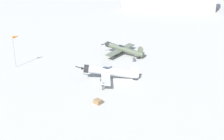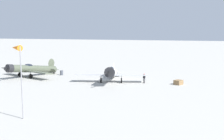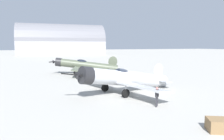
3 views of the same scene
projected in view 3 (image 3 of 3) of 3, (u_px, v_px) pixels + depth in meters
name	position (u px, v px, depth m)	size (l,w,h in m)	color
ground_plane	(129.00, 92.00, 21.44)	(400.00, 400.00, 0.00)	#A8A59E
airplane_foreground	(125.00, 79.00, 20.96)	(12.27, 11.50, 3.11)	#B7BABF
airplane_mid_apron	(85.00, 65.00, 34.89)	(11.13, 11.47, 2.99)	#4C5442
ground_crew_mechanic	(157.00, 95.00, 16.14)	(0.45, 0.45, 1.55)	#2D2D33
equipment_crate	(219.00, 125.00, 11.58)	(1.54, 1.48, 0.70)	olive
fuel_drum	(113.00, 73.00, 32.34)	(0.61, 0.61, 0.88)	#474C56
distant_hangar	(61.00, 43.00, 105.46)	(42.13, 19.31, 17.51)	#939399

